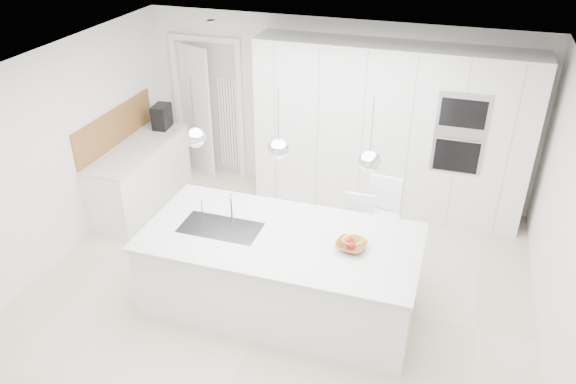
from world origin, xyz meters
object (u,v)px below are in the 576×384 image
(fruit_bowl, at_px, (351,246))
(bar_stool_right, at_px, (380,231))
(bar_stool_left, at_px, (356,239))
(espresso_machine, at_px, (162,116))
(island_base, at_px, (280,275))

(fruit_bowl, bearing_deg, bar_stool_right, 79.27)
(bar_stool_left, distance_m, bar_stool_right, 0.29)
(bar_stool_left, bearing_deg, bar_stool_right, 24.47)
(fruit_bowl, xyz_separation_m, bar_stool_right, (0.17, 0.87, -0.34))
(bar_stool_right, bearing_deg, bar_stool_left, -147.49)
(fruit_bowl, relative_size, espresso_machine, 0.87)
(fruit_bowl, xyz_separation_m, bar_stool_left, (-0.09, 0.75, -0.43))
(island_base, relative_size, fruit_bowl, 9.39)
(island_base, xyz_separation_m, bar_stool_left, (0.64, 0.80, 0.08))
(island_base, xyz_separation_m, espresso_machine, (-2.53, 2.20, 0.64))
(espresso_machine, distance_m, bar_stool_right, 3.69)
(island_base, distance_m, bar_stool_right, 1.29)
(bar_stool_left, bearing_deg, island_base, -129.45)
(island_base, bearing_deg, bar_stool_right, 45.55)
(island_base, bearing_deg, bar_stool_left, 51.05)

